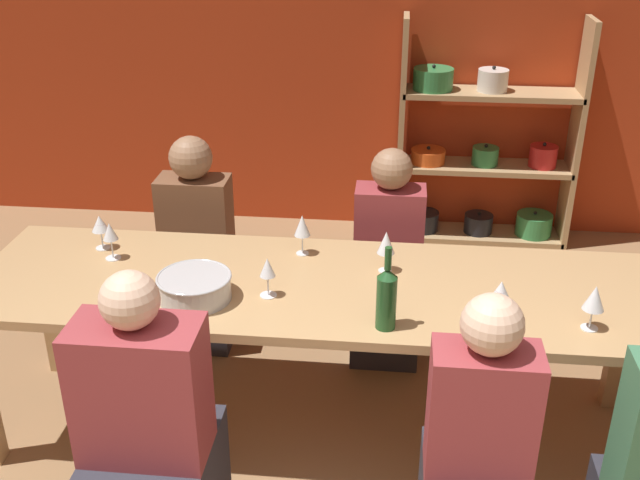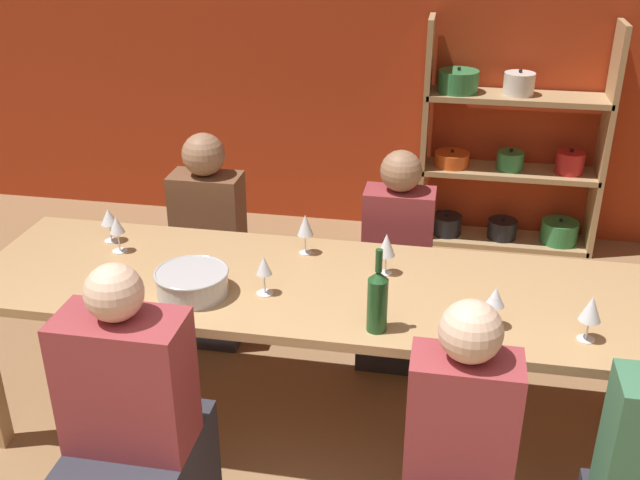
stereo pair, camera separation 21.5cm
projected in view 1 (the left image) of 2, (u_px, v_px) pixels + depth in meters
The scene contains 15 objects.
wall_back_red at pixel (383, 34), 4.93m from camera, with size 8.80×0.06×2.70m.
shelf_unit at pixel (482, 156), 5.01m from camera, with size 1.17×0.30×1.50m.
dining_table at pixel (317, 300), 3.12m from camera, with size 2.89×0.84×0.76m.
mixing_bowl at pixel (195, 286), 2.95m from camera, with size 0.30×0.30×0.10m.
wine_bottle_green at pixel (386, 297), 2.73m from camera, with size 0.08×0.08×0.33m.
wine_glass_red_a at pixel (100, 225), 3.33m from camera, with size 0.08×0.08×0.16m.
wine_glass_red_b at pixel (594, 299), 2.72m from camera, with size 0.08×0.08×0.18m.
wine_glass_white_a at pixel (110, 233), 3.24m from camera, with size 0.07×0.07×0.17m.
wine_glass_red_c at pixel (501, 292), 2.78m from camera, with size 0.07×0.07×0.17m.
wine_glass_red_d at pixel (302, 227), 3.27m from camera, with size 0.07×0.07×0.19m.
wine_glass_red_e at pixel (268, 269), 2.94m from camera, with size 0.07×0.07×0.17m.
wine_glass_red_f at pixel (386, 244), 3.13m from camera, with size 0.08×0.08×0.18m.
person_far_a at pixel (199, 264), 3.97m from camera, with size 0.36×0.46×1.13m.
person_near_b at pixel (151, 465), 2.60m from camera, with size 0.43×0.53×1.19m.
person_far_b at pixel (387, 279), 3.83m from camera, with size 0.34×0.43×1.12m.
Camera 1 is at (0.12, -1.21, 2.27)m, focal length 42.00 mm.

